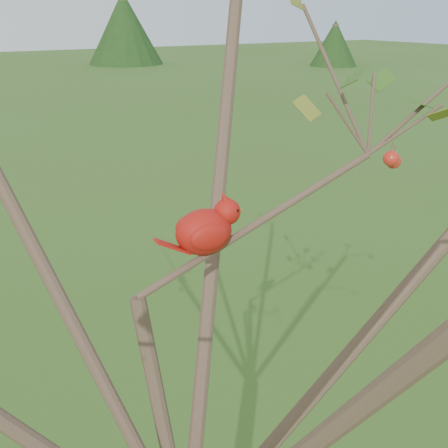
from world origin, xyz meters
name	(u,v)px	position (x,y,z in m)	size (l,w,h in m)	color
crabapple_tree	(194,236)	(0.03, -0.02, 2.12)	(2.35, 2.05, 2.95)	#3D2B21
cardinal	(207,229)	(0.12, 0.09, 2.08)	(0.22, 0.11, 0.15)	#B5190F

